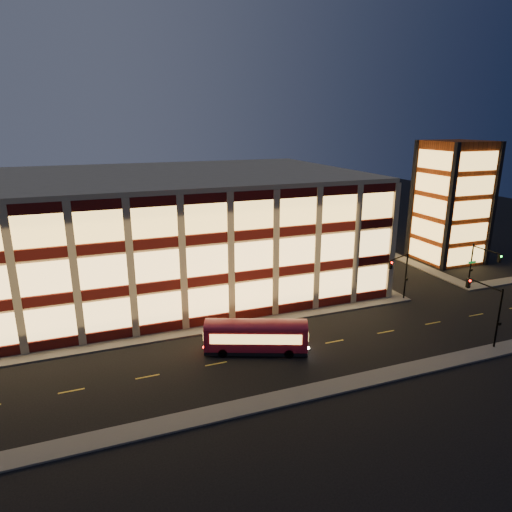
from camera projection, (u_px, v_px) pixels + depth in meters
name	position (u px, v px, depth m)	size (l,w,h in m)	color
ground	(219.00, 332.00, 46.53)	(200.00, 200.00, 0.00)	black
sidewalk_office_south	(188.00, 332.00, 46.39)	(54.00, 2.00, 0.15)	#514F4C
sidewalk_office_east	(332.00, 262.00, 69.57)	(2.00, 30.00, 0.15)	#514F4C
sidewalk_tower_south	(504.00, 282.00, 61.00)	(14.00, 2.00, 0.15)	#514F4C
sidewalk_tower_west	(392.00, 255.00, 73.30)	(2.00, 30.00, 0.15)	#514F4C
sidewalk_near	(267.00, 402.00, 34.86)	(100.00, 2.00, 0.15)	#514F4C
office_building	(159.00, 230.00, 58.65)	(50.45, 30.45, 14.50)	tan
stair_tower	(451.00, 202.00, 68.27)	(8.60, 8.60, 18.00)	#8C3814
traffic_signal_far	(401.00, 269.00, 53.12)	(3.79, 1.87, 6.00)	black
traffic_signal_right	(481.00, 261.00, 56.19)	(1.20, 4.37, 6.00)	black
traffic_signal_near	(487.00, 302.00, 43.46)	(0.32, 4.45, 6.00)	black
trolley_bus	(256.00, 335.00, 42.08)	(9.63, 5.68, 3.20)	maroon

